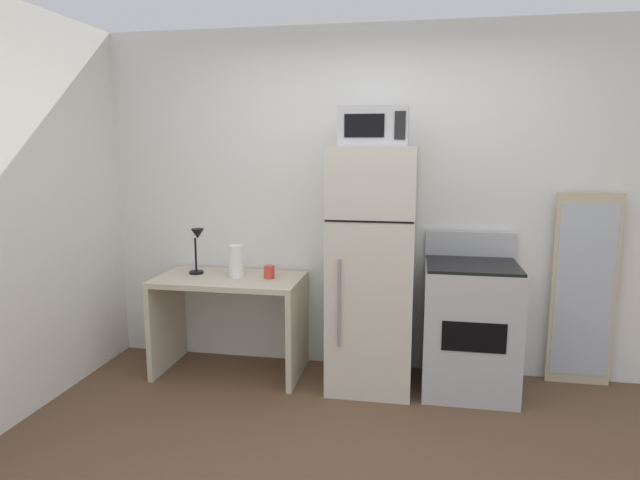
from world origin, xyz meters
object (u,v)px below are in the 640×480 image
(desk, at_px, (230,307))
(paper_towel_roll, at_px, (236,261))
(leaning_mirror, at_px, (583,290))
(oven_range, at_px, (470,327))
(refrigerator, at_px, (372,269))
(desk_lamp, at_px, (197,243))
(coffee_mug, at_px, (269,272))
(microwave, at_px, (374,127))

(desk, height_order, paper_towel_roll, paper_towel_roll)
(paper_towel_roll, height_order, leaning_mirror, leaning_mirror)
(paper_towel_roll, xyz_separation_m, oven_range, (1.71, -0.01, -0.40))
(oven_range, xyz_separation_m, leaning_mirror, (0.80, 0.26, 0.23))
(leaning_mirror, bearing_deg, oven_range, -162.30)
(desk, height_order, refrigerator, refrigerator)
(desk, height_order, desk_lamp, desk_lamp)
(paper_towel_roll, distance_m, leaning_mirror, 2.53)
(oven_range, bearing_deg, desk_lamp, 178.82)
(coffee_mug, bearing_deg, microwave, -3.14)
(desk, distance_m, leaning_mirror, 2.58)
(coffee_mug, height_order, refrigerator, refrigerator)
(desk, relative_size, desk_lamp, 3.08)
(microwave, bearing_deg, desk_lamp, 176.64)
(desk_lamp, bearing_deg, oven_range, -1.18)
(coffee_mug, relative_size, oven_range, 0.09)
(desk, relative_size, microwave, 2.37)
(microwave, bearing_deg, paper_towel_roll, 177.32)
(desk_lamp, bearing_deg, refrigerator, -2.45)
(desk, height_order, microwave, microwave)
(desk, distance_m, refrigerator, 1.13)
(paper_towel_roll, bearing_deg, desk, -162.35)
(desk_lamp, distance_m, oven_range, 2.10)
(desk_lamp, height_order, paper_towel_roll, desk_lamp)
(desk_lamp, xyz_separation_m, coffee_mug, (0.58, -0.04, -0.19))
(desk, height_order, leaning_mirror, leaning_mirror)
(coffee_mug, height_order, leaning_mirror, leaning_mirror)
(paper_towel_roll, bearing_deg, desk_lamp, 174.50)
(paper_towel_roll, relative_size, leaning_mirror, 0.17)
(refrigerator, xyz_separation_m, microwave, (0.00, -0.02, 0.99))
(refrigerator, relative_size, microwave, 3.74)
(desk_lamp, height_order, leaning_mirror, leaning_mirror)
(desk_lamp, xyz_separation_m, paper_towel_roll, (0.32, -0.03, -0.12))
(desk, distance_m, coffee_mug, 0.42)
(paper_towel_roll, distance_m, microwave, 1.41)
(paper_towel_roll, height_order, refrigerator, refrigerator)
(microwave, bearing_deg, desk, 178.36)
(desk_lamp, xyz_separation_m, microwave, (1.34, -0.08, 0.86))
(refrigerator, height_order, microwave, microwave)
(paper_towel_roll, xyz_separation_m, leaning_mirror, (2.51, 0.24, -0.17))
(desk, distance_m, desk_lamp, 0.54)
(desk, relative_size, coffee_mug, 11.46)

